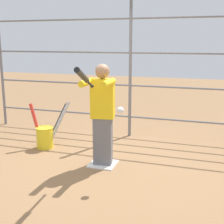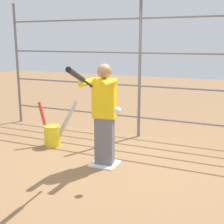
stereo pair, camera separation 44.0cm
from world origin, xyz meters
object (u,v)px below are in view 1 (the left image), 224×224
batter (102,112)px  softball_in_flight (120,110)px  bat_bucket (46,135)px  baseball_bat_swinging (83,77)px

batter → softball_in_flight: bearing=131.6°
softball_in_flight → bat_bucket: size_ratio=0.12×
softball_in_flight → bat_bucket: softball_in_flight is taller
baseball_bat_swinging → bat_bucket: (1.33, -1.36, -1.23)m
softball_in_flight → bat_bucket: bearing=-29.4°
baseball_bat_swinging → softball_in_flight: 0.71m
baseball_bat_swinging → batter: bearing=-84.1°
batter → softball_in_flight: 0.65m
batter → bat_bucket: 1.45m
baseball_bat_swinging → bat_bucket: baseball_bat_swinging is taller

